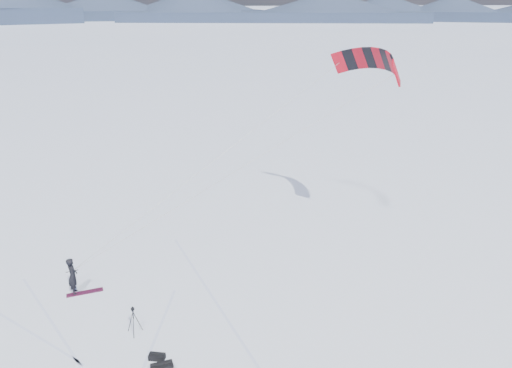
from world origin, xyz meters
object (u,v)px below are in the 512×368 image
object	(u,v)px
gear_bag_a	(162,368)
gear_bag_b	(157,357)
tripod	(133,317)
snowboard	(85,292)
snowkiter	(75,293)

from	to	relation	value
gear_bag_a	gear_bag_b	world-z (taller)	gear_bag_a
tripod	gear_bag_b	size ratio (longest dim) A/B	1.80
tripod	snowboard	bearing A→B (deg)	99.70
snowkiter	gear_bag_b	world-z (taller)	snowkiter
gear_bag_b	snowkiter	bearing A→B (deg)	143.82
gear_bag_b	tripod	bearing A→B (deg)	135.17
snowkiter	gear_bag_a	world-z (taller)	snowkiter
snowkiter	tripod	xyz separation A→B (m)	(2.37, -3.91, 0.79)
snowkiter	tripod	world-z (taller)	tripod
snowboard	tripod	size ratio (longest dim) A/B	1.35
snowkiter	gear_bag_b	bearing A→B (deg)	-159.47
snowboard	gear_bag_b	distance (m)	6.23
snowkiter	gear_bag_a	xyz separation A→B (m)	(3.11, -6.52, 0.16)
tripod	gear_bag_a	world-z (taller)	tripod
gear_bag_a	gear_bag_b	size ratio (longest dim) A/B	1.21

